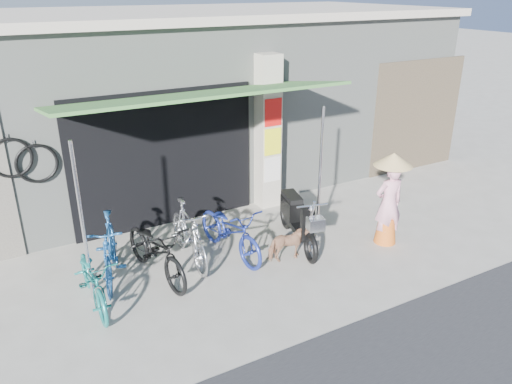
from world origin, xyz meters
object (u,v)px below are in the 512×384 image
bike_black (156,250)px  street_dog (289,245)px  nun (389,199)px  bike_teal (93,279)px  bike_silver (189,234)px  moped (297,219)px  bike_blue (110,250)px  bike_navy (230,230)px

bike_black → street_dog: size_ratio=2.63×
nun → bike_teal: bearing=0.8°
bike_silver → street_dog: 1.62m
bike_teal → bike_black: bike_black is taller
bike_teal → bike_silver: 1.67m
moped → nun: size_ratio=1.08×
bike_blue → bike_silver: 1.23m
bike_black → street_dog: 2.11m
bike_teal → bike_silver: bike_silver is taller
bike_navy → street_dog: size_ratio=2.54×
street_dog → moped: 0.63m
bike_teal → bike_silver: size_ratio=0.93×
bike_teal → nun: nun is taller
bike_blue → nun: 4.60m
bike_black → nun: 3.93m
bike_blue → moped: bearing=9.3°
bike_blue → nun: size_ratio=1.02×
bike_navy → moped: (1.17, -0.19, 0.01)m
bike_teal → bike_blue: (0.37, 0.55, 0.09)m
moped → nun: nun is taller
bike_blue → bike_black: bearing=-7.6°
bike_silver → moped: 1.88m
moped → bike_silver: bearing=-176.1°
bike_black → bike_navy: (1.28, 0.07, -0.02)m
bike_navy → moped: moped is taller
bike_blue → street_dog: 2.79m
street_dog → nun: size_ratio=0.41×
bike_teal → bike_navy: (2.28, 0.34, 0.04)m
street_dog → nun: (1.80, -0.28, 0.53)m
bike_navy → bike_teal: bearing=-179.2°
moped → nun: 1.59m
bike_teal → moped: size_ratio=0.88×
bike_teal → bike_blue: 0.67m
bike_blue → street_dog: bearing=-0.7°
bike_silver → nun: bearing=-14.8°
bike_blue → nun: nun is taller
bike_teal → bike_black: (1.00, 0.27, 0.06)m
bike_silver → bike_navy: (0.68, -0.13, -0.05)m
street_dog → nun: bearing=-94.5°
bike_teal → bike_navy: bearing=8.6°
bike_blue → street_dog: size_ratio=2.47×
bike_blue → moped: 3.11m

